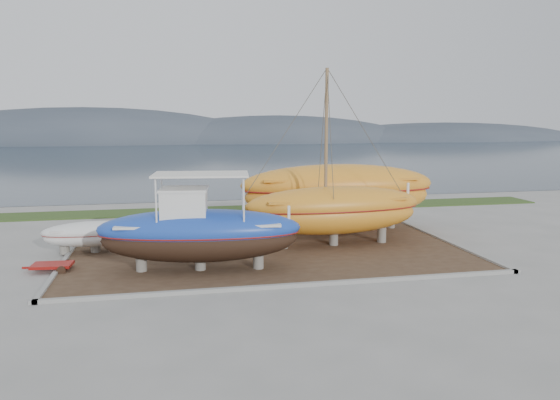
{
  "coord_description": "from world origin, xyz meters",
  "views": [
    {
      "loc": [
        -4.59,
        -21.13,
        6.23
      ],
      "look_at": [
        0.64,
        4.0,
        2.37
      ],
      "focal_mm": 35.0,
      "sensor_mm": 36.0,
      "label": 1
    }
  ],
  "objects": [
    {
      "name": "orange_sailboat",
      "position": [
        3.32,
        3.94,
        4.31
      ],
      "size": [
        8.95,
        3.0,
        8.49
      ],
      "primitive_type": null,
      "rotation": [
        0.0,
        0.0,
        0.04
      ],
      "color": "orange",
      "rests_on": "dirt_patch"
    },
    {
      "name": "ground",
      "position": [
        0.0,
        0.0,
        0.0
      ],
      "size": [
        140.0,
        140.0,
        0.0
      ],
      "primitive_type": "plane",
      "color": "gray",
      "rests_on": "ground"
    },
    {
      "name": "grass_strip",
      "position": [
        0.0,
        15.5,
        0.04
      ],
      "size": [
        44.0,
        3.0,
        0.08
      ],
      "primitive_type": "cube",
      "color": "#284219",
      "rests_on": "ground"
    },
    {
      "name": "white_dinghy",
      "position": [
        -7.97,
        4.85,
        0.76
      ],
      "size": [
        4.77,
        2.08,
        1.4
      ],
      "primitive_type": null,
      "rotation": [
        0.0,
        0.0,
        0.07
      ],
      "color": "silver",
      "rests_on": "dirt_patch"
    },
    {
      "name": "sea",
      "position": [
        0.0,
        70.0,
        0.0
      ],
      "size": [
        260.0,
        100.0,
        0.04
      ],
      "primitive_type": null,
      "color": "#1C2B38",
      "rests_on": "ground"
    },
    {
      "name": "red_trailer",
      "position": [
        -9.32,
        1.98,
        0.17
      ],
      "size": [
        2.43,
        1.35,
        0.33
      ],
      "primitive_type": null,
      "rotation": [
        0.0,
        0.0,
        -0.08
      ],
      "color": "maroon",
      "rests_on": "ground"
    },
    {
      "name": "blue_caique",
      "position": [
        -3.36,
        0.82,
        2.05
      ],
      "size": [
        8.5,
        3.53,
        3.98
      ],
      "primitive_type": null,
      "rotation": [
        0.0,
        0.0,
        -0.12
      ],
      "color": "#1C44B3",
      "rests_on": "dirt_patch"
    },
    {
      "name": "orange_bare_hull",
      "position": [
        4.66,
        7.53,
        1.84
      ],
      "size": [
        11.01,
        3.85,
        3.56
      ],
      "primitive_type": null,
      "rotation": [
        0.0,
        0.0,
        -0.06
      ],
      "color": "orange",
      "rests_on": "dirt_patch"
    },
    {
      "name": "curb_frame",
      "position": [
        0.0,
        4.0,
        0.07
      ],
      "size": [
        18.6,
        12.6,
        0.15
      ],
      "primitive_type": null,
      "color": "gray",
      "rests_on": "ground"
    },
    {
      "name": "dirt_patch",
      "position": [
        0.0,
        4.0,
        0.03
      ],
      "size": [
        18.0,
        12.0,
        0.06
      ],
      "primitive_type": "cube",
      "color": "#422D1E",
      "rests_on": "ground"
    },
    {
      "name": "mountain_ridge",
      "position": [
        0.0,
        125.0,
        0.0
      ],
      "size": [
        200.0,
        36.0,
        20.0
      ],
      "primitive_type": null,
      "color": "#333D49",
      "rests_on": "ground"
    }
  ]
}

